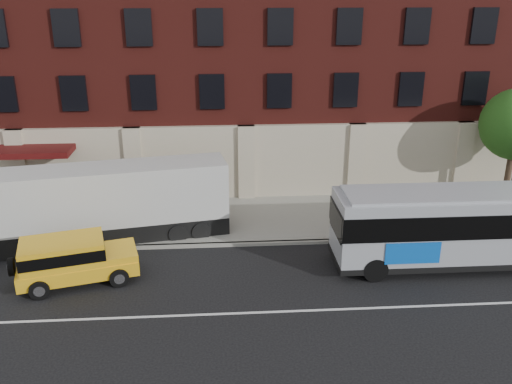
{
  "coord_description": "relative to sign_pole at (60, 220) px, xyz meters",
  "views": [
    {
      "loc": [
        -1.43,
        -16.39,
        11.08
      ],
      "look_at": [
        0.09,
        5.5,
        2.78
      ],
      "focal_mm": 38.37,
      "sensor_mm": 36.0,
      "label": 1
    }
  ],
  "objects": [
    {
      "name": "building",
      "position": [
        8.49,
        10.77,
        6.13
      ],
      "size": [
        30.0,
        12.1,
        15.0
      ],
      "color": "#5B1A15",
      "rests_on": "sidewalk"
    },
    {
      "name": "yellow_suv",
      "position": [
        1.16,
        -2.93,
        -0.39
      ],
      "size": [
        4.97,
        2.97,
        1.85
      ],
      "color": "yellow",
      "rests_on": "ground"
    },
    {
      "name": "lane_line",
      "position": [
        8.5,
        -5.65,
        -1.45
      ],
      "size": [
        60.0,
        0.12,
        0.01
      ],
      "primitive_type": "cube",
      "color": "silver",
      "rests_on": "ground"
    },
    {
      "name": "city_bus",
      "position": [
        17.76,
        -2.56,
        0.38
      ],
      "size": [
        12.11,
        2.6,
        3.32
      ],
      "color": "#A0A3AA",
      "rests_on": "ground"
    },
    {
      "name": "sidewalk",
      "position": [
        8.5,
        2.85,
        -1.38
      ],
      "size": [
        60.0,
        6.0,
        0.15
      ],
      "primitive_type": "cube",
      "color": "gray",
      "rests_on": "ground"
    },
    {
      "name": "kerb",
      "position": [
        8.5,
        -0.15,
        -1.38
      ],
      "size": [
        60.0,
        0.25,
        0.15
      ],
      "primitive_type": "cube",
      "color": "gray",
      "rests_on": "ground"
    },
    {
      "name": "shipping_container",
      "position": [
        2.02,
        0.9,
        0.3
      ],
      "size": [
        10.87,
        3.98,
        3.55
      ],
      "color": "black",
      "rests_on": "ground"
    },
    {
      "name": "sign_pole",
      "position": [
        0.0,
        0.0,
        0.0
      ],
      "size": [
        0.3,
        0.2,
        2.5
      ],
      "color": "gray",
      "rests_on": "ground"
    },
    {
      "name": "ground",
      "position": [
        8.5,
        -6.15,
        -1.45
      ],
      "size": [
        120.0,
        120.0,
        0.0
      ],
      "primitive_type": "plane",
      "color": "black",
      "rests_on": "ground"
    }
  ]
}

